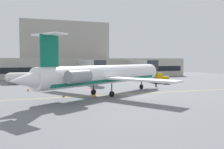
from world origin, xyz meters
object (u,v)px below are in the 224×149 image
baggage_tug (163,80)px  regional_jet (106,75)px  fuel_tank (24,77)px  pushback_tractor (160,78)px  marshaller (156,82)px

baggage_tug → regional_jet: bearing=-144.6°
regional_jet → fuel_tank: 27.90m
regional_jet → baggage_tug: size_ratio=8.06×
fuel_tank → pushback_tractor: bearing=-9.0°
pushback_tractor → fuel_tank: size_ratio=0.40×
regional_jet → baggage_tug: regional_jet is taller
baggage_tug → fuel_tank: 33.80m
baggage_tug → fuel_tank: bearing=160.7°
pushback_tractor → marshaller: pushback_tractor is taller
pushback_tractor → baggage_tug: bearing=-113.8°
baggage_tug → marshaller: bearing=-133.9°
pushback_tractor → fuel_tank: (-34.41, 5.48, 0.52)m
baggage_tug → fuel_tank: fuel_tank is taller
pushback_tractor → marshaller: 12.79m
fuel_tank → marshaller: (27.20, -16.04, -0.64)m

